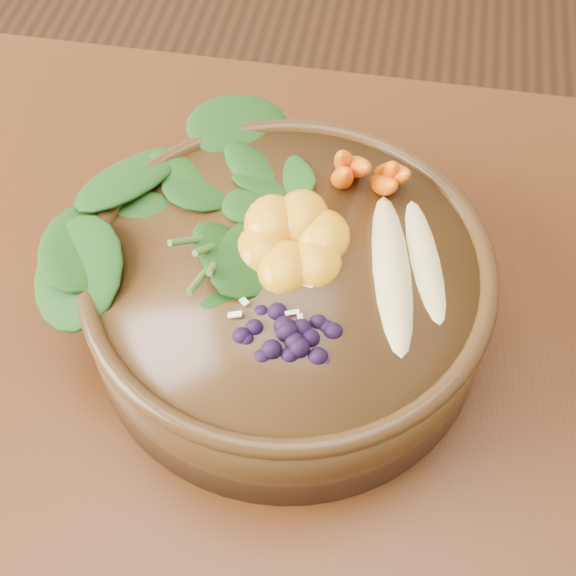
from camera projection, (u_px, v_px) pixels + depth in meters
name	position (u px, v px, depth m)	size (l,w,h in m)	color
dining_table	(205.00, 527.00, 0.63)	(1.60, 0.90, 0.75)	#331C0C
stoneware_bowl	(288.00, 296.00, 0.60)	(0.29, 0.29, 0.08)	#412811
kale_heap	(231.00, 175.00, 0.58)	(0.19, 0.17, 0.04)	#1C4D12
carrot_cluster	(369.00, 146.00, 0.58)	(0.06, 0.06, 0.08)	orange
banana_halves	(411.00, 253.00, 0.55)	(0.08, 0.17, 0.03)	#E0CC84
mandarin_cluster	(293.00, 229.00, 0.56)	(0.09, 0.09, 0.03)	orange
blueberry_pile	(286.00, 319.00, 0.51)	(0.14, 0.10, 0.04)	black
coconut_flakes	(289.00, 283.00, 0.55)	(0.09, 0.07, 0.01)	white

